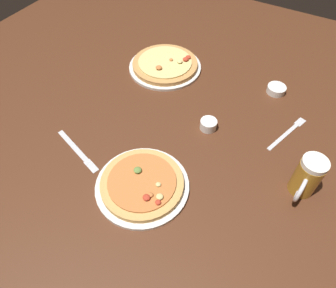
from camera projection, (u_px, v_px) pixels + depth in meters
ground_plane at (168, 150)px, 1.09m from camera, size 2.40×2.40×0.03m
pizza_plate_near at (142, 184)px, 0.96m from camera, size 0.30×0.30×0.05m
pizza_plate_far at (165, 65)px, 1.36m from camera, size 0.32×0.32×0.05m
beer_mug_dark at (307, 177)px, 0.92m from camera, size 0.08×0.13×0.14m
ramekin_sauce at (276, 89)px, 1.26m from camera, size 0.08×0.08×0.03m
ramekin_butter at (208, 125)px, 1.13m from camera, size 0.06×0.06×0.04m
fork_left at (288, 133)px, 1.12m from camera, size 0.09×0.22×0.01m
knife_right at (77, 151)px, 1.07m from camera, size 0.23×0.09×0.01m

